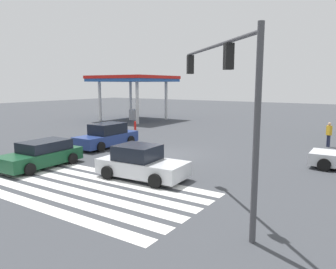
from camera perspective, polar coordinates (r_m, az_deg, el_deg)
The scene contains 9 objects.
ground_plane at distance 20.93m, azimuth -0.00°, elevation -3.42°, with size 125.78×125.78×0.00m, color #3D3F44.
crosswalk_markings at distance 15.27m, azimuth -16.49°, elevation -8.43°, with size 12.37×5.35×0.01m.
traffic_signal_mast at distance 11.11m, azimuth 10.14°, elevation 8.49°, with size 5.21×5.21×6.03m.
car_0 at distance 15.61m, azimuth -4.69°, elevation -5.04°, with size 4.37×2.35×1.57m.
car_1 at distance 23.61m, azimuth -10.56°, elevation -0.28°, with size 2.06×4.90×1.67m.
car_2 at distance 18.94m, azimuth -21.15°, elevation -3.26°, with size 2.25×4.48×1.39m.
gas_station_canopy at distance 40.84m, azimuth -6.06°, elevation 9.35°, with size 8.44×8.44×5.41m.
pedestrian at distance 25.75m, azimuth 26.22°, elevation 0.21°, with size 0.41×0.41×1.76m.
fire_hydrant at distance 31.97m, azimuth -5.74°, elevation 1.57°, with size 0.22×0.22×0.86m.
Camera 1 is at (11.29, -17.05, 4.43)m, focal length 35.00 mm.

